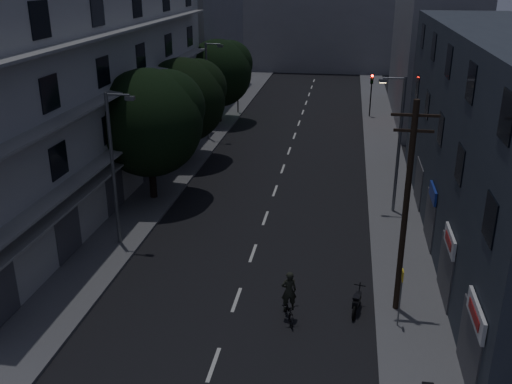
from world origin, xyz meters
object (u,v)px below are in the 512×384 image
(motorcycle, at_px, (357,303))
(cyclist, at_px, (289,303))
(bus_stop_sign, at_px, (401,288))
(utility_pole, at_px, (406,206))

(motorcycle, xyz_separation_m, cyclist, (-2.80, -0.99, 0.31))
(bus_stop_sign, relative_size, motorcycle, 1.45)
(cyclist, bearing_deg, utility_pole, -1.95)
(utility_pole, bearing_deg, motorcycle, -168.61)
(motorcycle, bearing_deg, cyclist, -150.14)
(utility_pole, xyz_separation_m, bus_stop_sign, (-0.01, -1.30, -2.98))
(bus_stop_sign, height_order, cyclist, bus_stop_sign)
(utility_pole, bearing_deg, bus_stop_sign, -90.42)
(motorcycle, relative_size, cyclist, 0.78)
(motorcycle, bearing_deg, bus_stop_sign, -19.97)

